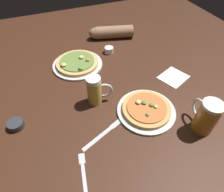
% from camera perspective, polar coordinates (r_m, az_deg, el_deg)
% --- Properties ---
extents(ground_plane, '(2.40, 2.40, 0.03)m').
position_cam_1_polar(ground_plane, '(1.02, -0.00, -1.37)').
color(ground_plane, '#3D2114').
extents(pizza_plate_near, '(0.28, 0.28, 0.05)m').
position_cam_1_polar(pizza_plate_near, '(0.95, 10.03, -3.92)').
color(pizza_plate_near, silver).
rests_on(pizza_plate_near, ground_plane).
extents(pizza_plate_far, '(0.30, 0.30, 0.05)m').
position_cam_1_polar(pizza_plate_far, '(1.23, -10.09, 9.42)').
color(pizza_plate_far, silver).
rests_on(pizza_plate_far, ground_plane).
extents(beer_mug_dark, '(0.13, 0.07, 0.16)m').
position_cam_1_polar(beer_mug_dark, '(0.94, -4.93, 1.63)').
color(beer_mug_dark, gold).
rests_on(beer_mug_dark, ground_plane).
extents(beer_mug_amber, '(0.09, 0.15, 0.16)m').
position_cam_1_polar(beer_mug_amber, '(0.92, 25.91, -5.42)').
color(beer_mug_amber, '#B27A23').
rests_on(beer_mug_amber, ground_plane).
extents(ramekin_sauce, '(0.06, 0.06, 0.04)m').
position_cam_1_polar(ramekin_sauce, '(1.32, -0.89, 13.35)').
color(ramekin_sauce, white).
rests_on(ramekin_sauce, ground_plane).
extents(ramekin_butter, '(0.07, 0.07, 0.03)m').
position_cam_1_polar(ramekin_butter, '(0.98, -26.35, -7.61)').
color(ramekin_butter, '#333338').
rests_on(ramekin_butter, ground_plane).
extents(napkin_folded, '(0.19, 0.18, 0.01)m').
position_cam_1_polar(napkin_folded, '(1.18, 17.58, 5.35)').
color(napkin_folded, white).
rests_on(napkin_folded, ground_plane).
extents(fork_left, '(0.05, 0.22, 0.01)m').
position_cam_1_polar(fork_left, '(0.79, -8.19, -22.69)').
color(fork_left, silver).
rests_on(fork_left, ground_plane).
extents(knife_right, '(0.22, 0.10, 0.01)m').
position_cam_1_polar(knife_right, '(0.87, -2.64, -11.07)').
color(knife_right, silver).
rests_on(knife_right, ground_plane).
extents(diner_arm, '(0.32, 0.15, 0.09)m').
position_cam_1_polar(diner_arm, '(1.48, -0.60, 18.18)').
color(diner_arm, '#936B4C').
rests_on(diner_arm, ground_plane).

